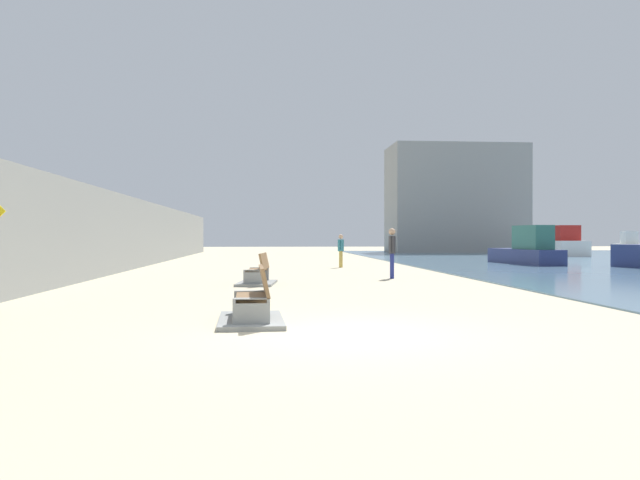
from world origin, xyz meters
The scene contains 10 objects.
ground_plane centered at (0.00, 18.00, 0.00)m, with size 120.00×120.00×0.00m, color beige.
seawall centered at (-7.50, 18.00, 1.63)m, with size 0.80×64.00×3.26m, color gray.
bench_near centered at (-1.38, 1.38, 0.23)m, with size 1.17×2.14×0.98m.
bench_far centered at (-1.41, 9.92, 0.23)m, with size 1.33×2.21×0.98m.
person_walking centered at (2.40, 19.98, 0.91)m, with size 0.32×0.46×1.58m.
person_standing centered at (3.29, 12.18, 1.05)m, with size 0.24×0.53×1.78m.
boat_nearest centered at (20.75, 35.63, 0.87)m, with size 2.45×6.75×2.25m.
boat_outer centered at (30.53, 42.58, 0.72)m, with size 2.59×4.41×1.91m.
boat_distant centered at (12.49, 22.04, 0.76)m, with size 1.99×5.77×2.02m.
harbor_building centered at (16.05, 46.00, 4.85)m, with size 12.00×6.00×9.70m, color gray.
Camera 1 is at (-1.13, -9.44, 1.50)m, focal length 34.86 mm.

